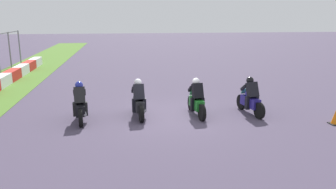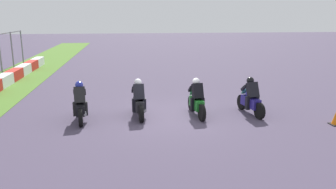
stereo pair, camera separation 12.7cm
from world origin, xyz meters
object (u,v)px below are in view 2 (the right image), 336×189
(rider_lane_b, at_px, (197,100))
(rider_lane_c, at_px, (139,101))
(rider_lane_a, at_px, (251,99))
(rider_lane_d, at_px, (80,105))

(rider_lane_b, xyz_separation_m, rider_lane_c, (0.14, 2.29, 0.00))
(rider_lane_a, height_order, rider_lane_c, same)
(rider_lane_c, bearing_deg, rider_lane_a, -97.52)
(rider_lane_c, distance_m, rider_lane_d, 2.22)
(rider_lane_b, height_order, rider_lane_c, same)
(rider_lane_a, xyz_separation_m, rider_lane_c, (0.20, 4.50, 0.00))
(rider_lane_a, xyz_separation_m, rider_lane_b, (0.06, 2.21, 0.00))
(rider_lane_d, bearing_deg, rider_lane_c, -90.90)
(rider_lane_a, relative_size, rider_lane_b, 1.00)
(rider_lane_b, height_order, rider_lane_d, same)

